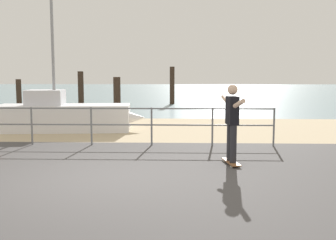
# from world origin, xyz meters

# --- Properties ---
(ground_plane) EXTENTS (24.00, 10.00, 0.04)m
(ground_plane) POSITION_xyz_m (0.00, -1.00, 0.00)
(ground_plane) COLOR #474444
(ground_plane) RESTS_ON ground
(beach_strip) EXTENTS (24.00, 6.00, 0.04)m
(beach_strip) POSITION_xyz_m (0.00, 7.00, 0.00)
(beach_strip) COLOR tan
(beach_strip) RESTS_ON ground
(sea_surface) EXTENTS (72.00, 50.00, 0.04)m
(sea_surface) POSITION_xyz_m (0.00, 35.00, 0.00)
(sea_surface) COLOR #75939E
(sea_surface) RESTS_ON ground
(railing_fence) EXTENTS (13.14, 0.05, 1.05)m
(railing_fence) POSITION_xyz_m (-2.39, 3.60, 0.70)
(railing_fence) COLOR slate
(railing_fence) RESTS_ON ground
(sailboat) EXTENTS (5.02, 1.76, 5.20)m
(sailboat) POSITION_xyz_m (-2.12, 6.27, 0.52)
(sailboat) COLOR silver
(sailboat) RESTS_ON ground
(skateboard) EXTENTS (0.34, 0.82, 0.08)m
(skateboard) POSITION_xyz_m (2.77, 1.37, 0.07)
(skateboard) COLOR brown
(skateboard) RESTS_ON ground
(skateboarder) EXTENTS (0.35, 1.44, 1.65)m
(skateboarder) POSITION_xyz_m (2.77, 1.37, 1.02)
(skateboarder) COLOR #26262B
(skateboarder) RESTS_ON skateboard
(groyne_post_0) EXTENTS (0.30, 0.30, 1.59)m
(groyne_post_0) POSITION_xyz_m (-7.74, 15.97, 0.80)
(groyne_post_0) COLOR #332319
(groyne_post_0) RESTS_ON ground
(groyne_post_1) EXTENTS (0.37, 0.37, 2.05)m
(groyne_post_1) POSITION_xyz_m (-4.80, 18.70, 1.02)
(groyne_post_1) COLOR #332319
(groyne_post_1) RESTS_ON ground
(groyne_post_2) EXTENTS (0.39, 0.39, 1.73)m
(groyne_post_2) POSITION_xyz_m (-1.85, 14.89, 0.87)
(groyne_post_2) COLOR #332319
(groyne_post_2) RESTS_ON ground
(groyne_post_3) EXTENTS (0.30, 0.30, 2.33)m
(groyne_post_3) POSITION_xyz_m (1.09, 18.07, 1.17)
(groyne_post_3) COLOR #332319
(groyne_post_3) RESTS_ON ground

